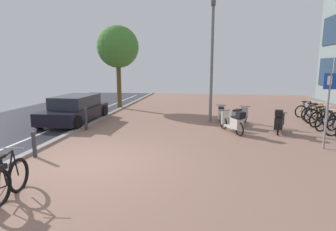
{
  "coord_description": "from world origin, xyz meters",
  "views": [
    {
      "loc": [
        2.93,
        -6.92,
        2.64
      ],
      "look_at": [
        1.72,
        1.72,
        1.08
      ],
      "focal_mm": 29.15,
      "sensor_mm": 36.0,
      "label": 1
    }
  ],
  "objects_px": {
    "bicycle_rack_08": "(306,111)",
    "bollard_near": "(34,145)",
    "bicycle_rack_04": "(327,123)",
    "bicycle_foreground": "(6,180)",
    "parking_sign": "(328,103)",
    "bicycle_rack_05": "(322,119)",
    "street_tree": "(118,47)",
    "bollard_far": "(86,119)",
    "bicycle_rack_06": "(318,116)",
    "scooter_mid": "(279,122)",
    "lamp_post": "(212,57)",
    "bicycle_rack_07": "(312,113)",
    "scooter_extra": "(221,114)",
    "parked_car_near": "(75,109)",
    "scooter_near": "(234,122)",
    "scooter_far": "(239,117)"
  },
  "relations": [
    {
      "from": "parking_sign",
      "to": "bicycle_rack_08",
      "type": "bearing_deg",
      "value": 76.39
    },
    {
      "from": "bicycle_rack_07",
      "to": "parking_sign",
      "type": "relative_size",
      "value": 0.5
    },
    {
      "from": "bicycle_rack_04",
      "to": "bollard_near",
      "type": "bearing_deg",
      "value": -154.28
    },
    {
      "from": "bicycle_rack_05",
      "to": "bicycle_rack_08",
      "type": "bearing_deg",
      "value": 86.82
    },
    {
      "from": "bollard_near",
      "to": "bollard_far",
      "type": "height_order",
      "value": "bollard_far"
    },
    {
      "from": "bicycle_rack_06",
      "to": "scooter_extra",
      "type": "height_order",
      "value": "bicycle_rack_06"
    },
    {
      "from": "scooter_near",
      "to": "scooter_far",
      "type": "xyz_separation_m",
      "value": [
        0.36,
        1.44,
        -0.02
      ]
    },
    {
      "from": "bicycle_rack_08",
      "to": "bollard_near",
      "type": "xyz_separation_m",
      "value": [
        -10.25,
        -7.99,
        0.06
      ]
    },
    {
      "from": "parking_sign",
      "to": "bollard_far",
      "type": "xyz_separation_m",
      "value": [
        -8.83,
        1.42,
        -1.04
      ]
    },
    {
      "from": "bicycle_rack_08",
      "to": "bollard_near",
      "type": "height_order",
      "value": "bicycle_rack_08"
    },
    {
      "from": "bicycle_rack_08",
      "to": "street_tree",
      "type": "bearing_deg",
      "value": 170.9
    },
    {
      "from": "parking_sign",
      "to": "scooter_near",
      "type": "bearing_deg",
      "value": 147.81
    },
    {
      "from": "street_tree",
      "to": "bollard_near",
      "type": "distance_m",
      "value": 10.33
    },
    {
      "from": "bicycle_rack_04",
      "to": "bollard_near",
      "type": "xyz_separation_m",
      "value": [
        -10.0,
        -4.82,
        0.06
      ]
    },
    {
      "from": "bicycle_rack_06",
      "to": "bicycle_foreground",
      "type": "bearing_deg",
      "value": -136.08
    },
    {
      "from": "scooter_mid",
      "to": "parked_car_near",
      "type": "xyz_separation_m",
      "value": [
        -9.16,
        0.94,
        0.17
      ]
    },
    {
      "from": "bicycle_rack_05",
      "to": "bicycle_rack_04",
      "type": "bearing_deg",
      "value": -98.27
    },
    {
      "from": "bicycle_rack_05",
      "to": "bicycle_rack_08",
      "type": "distance_m",
      "value": 2.39
    },
    {
      "from": "bollard_near",
      "to": "street_tree",
      "type": "bearing_deg",
      "value": 93.21
    },
    {
      "from": "bicycle_rack_04",
      "to": "bicycle_rack_06",
      "type": "bearing_deg",
      "value": 82.17
    },
    {
      "from": "scooter_near",
      "to": "street_tree",
      "type": "distance_m",
      "value": 9.52
    },
    {
      "from": "bicycle_rack_06",
      "to": "bicycle_rack_07",
      "type": "relative_size",
      "value": 1.14
    },
    {
      "from": "scooter_far",
      "to": "street_tree",
      "type": "distance_m",
      "value": 8.98
    },
    {
      "from": "bicycle_foreground",
      "to": "bicycle_rack_06",
      "type": "distance_m",
      "value": 12.77
    },
    {
      "from": "parked_car_near",
      "to": "lamp_post",
      "type": "height_order",
      "value": "lamp_post"
    },
    {
      "from": "scooter_mid",
      "to": "street_tree",
      "type": "bearing_deg",
      "value": 146.6
    },
    {
      "from": "bicycle_foreground",
      "to": "parking_sign",
      "type": "height_order",
      "value": "parking_sign"
    },
    {
      "from": "scooter_extra",
      "to": "lamp_post",
      "type": "distance_m",
      "value": 2.76
    },
    {
      "from": "parking_sign",
      "to": "street_tree",
      "type": "height_order",
      "value": "street_tree"
    },
    {
      "from": "bollard_near",
      "to": "scooter_near",
      "type": "bearing_deg",
      "value": 32.04
    },
    {
      "from": "lamp_post",
      "to": "bicycle_rack_07",
      "type": "bearing_deg",
      "value": 13.7
    },
    {
      "from": "bicycle_rack_07",
      "to": "lamp_post",
      "type": "distance_m",
      "value": 5.88
    },
    {
      "from": "bicycle_rack_06",
      "to": "scooter_mid",
      "type": "xyz_separation_m",
      "value": [
        -2.31,
        -2.26,
        0.1
      ]
    },
    {
      "from": "scooter_near",
      "to": "lamp_post",
      "type": "bearing_deg",
      "value": 112.93
    },
    {
      "from": "bicycle_foreground",
      "to": "bollard_far",
      "type": "xyz_separation_m",
      "value": [
        -1.02,
        5.98,
        0.07
      ]
    },
    {
      "from": "parked_car_near",
      "to": "parking_sign",
      "type": "distance_m",
      "value": 10.54
    },
    {
      "from": "bicycle_foreground",
      "to": "bollard_near",
      "type": "xyz_separation_m",
      "value": [
        -1.02,
        2.45,
        -0.02
      ]
    },
    {
      "from": "bollard_near",
      "to": "bollard_far",
      "type": "distance_m",
      "value": 3.53
    },
    {
      "from": "bicycle_rack_08",
      "to": "bollard_far",
      "type": "height_order",
      "value": "bollard_far"
    },
    {
      "from": "bicycle_rack_08",
      "to": "parked_car_near",
      "type": "xyz_separation_m",
      "value": [
        -11.5,
        -2.91,
        0.29
      ]
    },
    {
      "from": "bicycle_rack_07",
      "to": "scooter_extra",
      "type": "xyz_separation_m",
      "value": [
        -4.53,
        -1.04,
        0.06
      ]
    },
    {
      "from": "bicycle_rack_08",
      "to": "scooter_extra",
      "type": "distance_m",
      "value": 4.89
    },
    {
      "from": "bicycle_rack_04",
      "to": "bollard_far",
      "type": "relative_size",
      "value": 1.26
    },
    {
      "from": "scooter_mid",
      "to": "scooter_extra",
      "type": "distance_m",
      "value": 2.98
    },
    {
      "from": "parked_car_near",
      "to": "parking_sign",
      "type": "bearing_deg",
      "value": -16.46
    },
    {
      "from": "bicycle_rack_08",
      "to": "bollard_near",
      "type": "distance_m",
      "value": 13.0
    },
    {
      "from": "bicycle_rack_05",
      "to": "scooter_mid",
      "type": "xyz_separation_m",
      "value": [
        -2.21,
        -1.46,
        0.1
      ]
    },
    {
      "from": "lamp_post",
      "to": "bicycle_rack_06",
      "type": "bearing_deg",
      "value": 4.98
    },
    {
      "from": "bicycle_rack_04",
      "to": "scooter_near",
      "type": "distance_m",
      "value": 4.02
    },
    {
      "from": "scooter_far",
      "to": "scooter_extra",
      "type": "relative_size",
      "value": 1.05
    }
  ]
}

